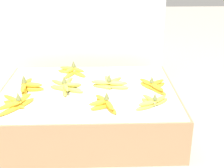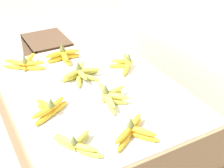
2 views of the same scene
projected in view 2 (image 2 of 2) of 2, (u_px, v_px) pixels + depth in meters
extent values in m
plane|color=#A89E8E|center=(94.00, 129.00, 1.70)|extent=(10.00, 10.00, 0.00)
cube|color=#997551|center=(94.00, 110.00, 1.63)|extent=(1.08, 0.85, 0.26)
cube|color=silver|center=(93.00, 90.00, 1.57)|extent=(1.04, 0.82, 0.00)
cube|color=beige|center=(210.00, 27.00, 1.93)|extent=(1.37, 0.52, 0.78)
cube|color=brown|center=(48.00, 52.00, 2.28)|extent=(0.34, 0.28, 0.21)
cube|color=#402E20|center=(29.00, 44.00, 2.18)|extent=(0.34, 0.02, 0.02)
ellipsoid|color=gold|center=(32.00, 68.00, 1.73)|extent=(0.10, 0.15, 0.03)
ellipsoid|color=gold|center=(28.00, 64.00, 1.76)|extent=(0.15, 0.10, 0.03)
ellipsoid|color=gold|center=(16.00, 67.00, 1.74)|extent=(0.12, 0.14, 0.03)
ellipsoid|color=gold|center=(31.00, 63.00, 1.72)|extent=(0.08, 0.15, 0.03)
ellipsoid|color=gold|center=(29.00, 59.00, 1.76)|extent=(0.14, 0.12, 0.03)
ellipsoid|color=gold|center=(17.00, 62.00, 1.73)|extent=(0.13, 0.13, 0.03)
cone|color=olive|center=(24.00, 58.00, 1.70)|extent=(0.03, 0.03, 0.04)
ellipsoid|color=gold|center=(59.00, 107.00, 1.41)|extent=(0.08, 0.11, 0.03)
ellipsoid|color=gold|center=(46.00, 110.00, 1.39)|extent=(0.11, 0.07, 0.03)
ellipsoid|color=gold|center=(44.00, 119.00, 1.34)|extent=(0.07, 0.11, 0.03)
ellipsoid|color=gold|center=(57.00, 103.00, 1.39)|extent=(0.09, 0.11, 0.03)
ellipsoid|color=gold|center=(45.00, 104.00, 1.38)|extent=(0.11, 0.07, 0.03)
ellipsoid|color=gold|center=(43.00, 113.00, 1.33)|extent=(0.06, 0.12, 0.03)
cone|color=olive|center=(51.00, 102.00, 1.34)|extent=(0.03, 0.03, 0.04)
ellipsoid|color=gold|center=(90.00, 153.00, 1.16)|extent=(0.10, 0.09, 0.02)
ellipsoid|color=gold|center=(81.00, 142.00, 1.22)|extent=(0.08, 0.10, 0.02)
ellipsoid|color=gold|center=(63.00, 143.00, 1.21)|extent=(0.11, 0.07, 0.02)
ellipsoid|color=gold|center=(84.00, 147.00, 1.16)|extent=(0.10, 0.09, 0.02)
ellipsoid|color=gold|center=(81.00, 138.00, 1.20)|extent=(0.08, 0.11, 0.02)
ellipsoid|color=gold|center=(65.00, 140.00, 1.19)|extent=(0.11, 0.07, 0.02)
cone|color=olive|center=(73.00, 139.00, 1.15)|extent=(0.03, 0.03, 0.04)
ellipsoid|color=gold|center=(57.00, 59.00, 1.82)|extent=(0.05, 0.14, 0.03)
ellipsoid|color=gold|center=(66.00, 60.00, 1.80)|extent=(0.13, 0.03, 0.03)
ellipsoid|color=gold|center=(69.00, 56.00, 1.85)|extent=(0.06, 0.14, 0.03)
ellipsoid|color=gold|center=(56.00, 54.00, 1.80)|extent=(0.04, 0.14, 0.03)
ellipsoid|color=gold|center=(64.00, 56.00, 1.79)|extent=(0.14, 0.04, 0.03)
ellipsoid|color=gold|center=(68.00, 52.00, 1.83)|extent=(0.06, 0.14, 0.03)
cone|color=olive|center=(62.00, 46.00, 1.80)|extent=(0.04, 0.04, 0.05)
ellipsoid|color=gold|center=(71.00, 78.00, 1.64)|extent=(0.04, 0.13, 0.03)
ellipsoid|color=gold|center=(79.00, 81.00, 1.60)|extent=(0.13, 0.08, 0.03)
ellipsoid|color=gold|center=(88.00, 77.00, 1.64)|extent=(0.12, 0.10, 0.03)
ellipsoid|color=gold|center=(89.00, 72.00, 1.68)|extent=(0.03, 0.13, 0.03)
ellipsoid|color=gold|center=(79.00, 72.00, 1.69)|extent=(0.13, 0.08, 0.03)
ellipsoid|color=gold|center=(73.00, 73.00, 1.62)|extent=(0.06, 0.13, 0.03)
ellipsoid|color=gold|center=(82.00, 74.00, 1.61)|extent=(0.13, 0.03, 0.03)
ellipsoid|color=gold|center=(88.00, 70.00, 1.65)|extent=(0.07, 0.13, 0.03)
ellipsoid|color=gold|center=(81.00, 66.00, 1.68)|extent=(0.12, 0.10, 0.03)
cone|color=olive|center=(78.00, 65.00, 1.62)|extent=(0.03, 0.03, 0.04)
ellipsoid|color=#DBCC4C|center=(109.00, 106.00, 1.42)|extent=(0.13, 0.05, 0.03)
ellipsoid|color=#DBCC4C|center=(113.00, 101.00, 1.45)|extent=(0.11, 0.11, 0.03)
ellipsoid|color=#DBCC4C|center=(112.00, 96.00, 1.49)|extent=(0.06, 0.13, 0.03)
ellipsoid|color=#DBCC4C|center=(104.00, 95.00, 1.50)|extent=(0.13, 0.07, 0.03)
ellipsoid|color=#DBCC4C|center=(109.00, 100.00, 1.41)|extent=(0.13, 0.04, 0.03)
ellipsoid|color=#DBCC4C|center=(116.00, 96.00, 1.44)|extent=(0.11, 0.11, 0.03)
ellipsoid|color=#DBCC4C|center=(114.00, 91.00, 1.48)|extent=(0.05, 0.13, 0.03)
ellipsoid|color=#DBCC4C|center=(103.00, 89.00, 1.49)|extent=(0.13, 0.05, 0.03)
cone|color=olive|center=(106.00, 88.00, 1.43)|extent=(0.03, 0.03, 0.04)
ellipsoid|color=gold|center=(124.00, 142.00, 1.22)|extent=(0.10, 0.12, 0.03)
ellipsoid|color=gold|center=(144.00, 137.00, 1.24)|extent=(0.12, 0.10, 0.03)
ellipsoid|color=gold|center=(134.00, 127.00, 1.29)|extent=(0.09, 0.12, 0.03)
ellipsoid|color=gold|center=(124.00, 135.00, 1.21)|extent=(0.08, 0.13, 0.03)
ellipsoid|color=gold|center=(141.00, 131.00, 1.23)|extent=(0.12, 0.10, 0.03)
ellipsoid|color=gold|center=(134.00, 122.00, 1.28)|extent=(0.09, 0.12, 0.03)
cone|color=olive|center=(131.00, 121.00, 1.23)|extent=(0.03, 0.03, 0.04)
ellipsoid|color=gold|center=(127.00, 61.00, 1.80)|extent=(0.13, 0.07, 0.03)
ellipsoid|color=gold|center=(119.00, 66.00, 1.75)|extent=(0.08, 0.13, 0.03)
ellipsoid|color=gold|center=(126.00, 70.00, 1.70)|extent=(0.11, 0.11, 0.03)
ellipsoid|color=gold|center=(127.00, 59.00, 1.77)|extent=(0.13, 0.06, 0.03)
ellipsoid|color=gold|center=(122.00, 61.00, 1.74)|extent=(0.09, 0.12, 0.03)
ellipsoid|color=gold|center=(128.00, 64.00, 1.71)|extent=(0.12, 0.10, 0.03)
cone|color=olive|center=(129.00, 56.00, 1.72)|extent=(0.03, 0.03, 0.04)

